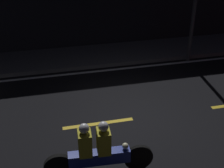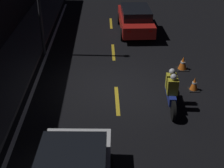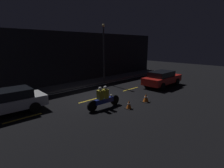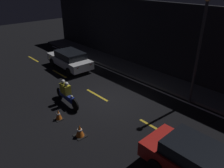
% 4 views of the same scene
% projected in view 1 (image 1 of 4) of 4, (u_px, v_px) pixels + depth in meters
% --- Properties ---
extents(ground_plane, '(56.00, 56.00, 0.00)m').
position_uv_depth(ground_plane, '(133.00, 119.00, 8.93)').
color(ground_plane, black).
extents(raised_curb, '(28.00, 2.08, 0.15)m').
position_uv_depth(raised_curb, '(101.00, 55.00, 12.78)').
color(raised_curb, '#4C4C4F').
rests_on(raised_curb, ground).
extents(lane_dash_c, '(2.00, 0.14, 0.01)m').
position_uv_depth(lane_dash_c, '(98.00, 124.00, 8.73)').
color(lane_dash_c, gold).
rests_on(lane_dash_c, ground).
extents(lane_solid_kerb, '(25.20, 0.14, 0.01)m').
position_uv_depth(lane_solid_kerb, '(108.00, 70.00, 11.72)').
color(lane_solid_kerb, silver).
rests_on(lane_solid_kerb, ground).
extents(motorcycle, '(2.44, 0.40, 1.40)m').
position_uv_depth(motorcycle, '(96.00, 151.00, 6.73)').
color(motorcycle, black).
rests_on(motorcycle, ground).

